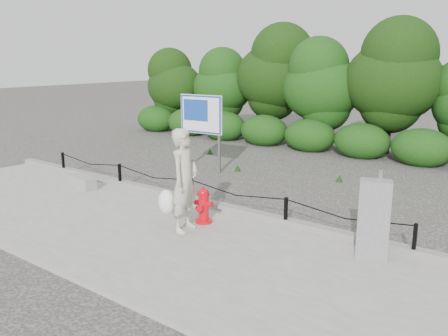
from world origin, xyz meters
name	(u,v)px	position (x,y,z in m)	size (l,w,h in m)	color
ground	(192,207)	(0.00, 0.00, 0.00)	(90.00, 90.00, 0.00)	#2D2B28
sidewalk	(126,229)	(0.00, -2.00, 0.04)	(14.00, 4.00, 0.08)	gray
curb	(193,200)	(0.00, 0.05, 0.15)	(14.00, 0.22, 0.14)	slate
chain_barrier	(192,188)	(0.00, 0.00, 0.46)	(10.06, 0.06, 0.60)	black
treeline	(368,82)	(0.64, 8.96, 2.53)	(20.29, 3.65, 4.65)	black
fire_hydrant	(203,206)	(1.05, -0.85, 0.44)	(0.42, 0.44, 0.76)	red
pedestrian	(183,182)	(1.02, -1.40, 1.06)	(0.84, 0.82, 2.02)	#BAB6A0
concrete_block	(82,182)	(-3.17, -0.69, 0.23)	(0.94, 0.33, 0.30)	gray
utility_cabinet	(373,219)	(4.43, -0.46, 0.76)	(0.59, 0.47, 1.50)	gray
advertising_sign	(201,118)	(-2.12, 2.89, 1.63)	(1.44, 0.26, 2.31)	slate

